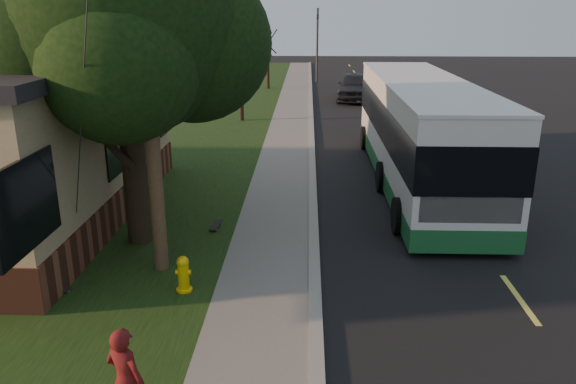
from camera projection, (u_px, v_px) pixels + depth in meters
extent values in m
plane|color=black|center=(315.00, 296.00, 11.11)|extent=(120.00, 120.00, 0.00)
cube|color=black|center=(421.00, 164.00, 20.48)|extent=(8.00, 80.00, 0.01)
cube|color=gray|center=(312.00, 162.00, 20.59)|extent=(0.25, 80.00, 0.12)
cube|color=slate|center=(285.00, 162.00, 20.63)|extent=(2.00, 80.00, 0.08)
cube|color=black|center=(190.00, 162.00, 20.75)|extent=(5.00, 80.00, 0.07)
cylinder|color=yellow|center=(184.00, 278.00, 11.09)|extent=(0.22, 0.22, 0.55)
sphere|color=yellow|center=(183.00, 262.00, 10.98)|extent=(0.24, 0.24, 0.24)
cylinder|color=yellow|center=(183.00, 272.00, 11.05)|extent=(0.30, 0.10, 0.10)
cylinder|color=yellow|center=(183.00, 272.00, 11.05)|extent=(0.10, 0.18, 0.10)
cylinder|color=yellow|center=(184.00, 289.00, 11.17)|extent=(0.32, 0.32, 0.04)
cylinder|color=#473321|center=(146.00, 55.00, 10.75)|extent=(0.30, 0.30, 9.00)
cylinder|color=#2D2D30|center=(82.00, 104.00, 9.97)|extent=(2.52, 3.21, 7.60)
cylinder|color=black|center=(134.00, 160.00, 12.98)|extent=(0.56, 0.56, 4.00)
sphere|color=black|center=(121.00, 16.00, 11.99)|extent=(5.20, 5.20, 5.20)
sphere|color=black|center=(193.00, 43.00, 12.70)|extent=(3.60, 3.60, 3.60)
sphere|color=black|center=(60.00, 31.00, 11.74)|extent=(3.80, 3.80, 3.80)
sphere|color=black|center=(119.00, 64.00, 11.02)|extent=(3.20, 3.20, 3.20)
cylinder|color=black|center=(241.00, 87.00, 27.79)|extent=(0.24, 0.24, 3.30)
cylinder|color=black|center=(240.00, 53.00, 27.28)|extent=(1.38, 0.57, 2.01)
cylinder|color=black|center=(240.00, 53.00, 27.28)|extent=(0.74, 1.21, 1.58)
cylinder|color=black|center=(240.00, 53.00, 27.28)|extent=(0.65, 1.05, 1.95)
cylinder|color=black|center=(240.00, 53.00, 27.28)|extent=(1.28, 0.53, 1.33)
cylinder|color=black|center=(240.00, 53.00, 27.28)|extent=(0.75, 1.21, 1.70)
cylinder|color=black|center=(268.00, 67.00, 39.22)|extent=(0.24, 0.24, 3.03)
cylinder|color=black|center=(267.00, 44.00, 38.75)|extent=(1.38, 0.57, 2.01)
cylinder|color=black|center=(267.00, 44.00, 38.75)|extent=(0.74, 1.21, 1.58)
cylinder|color=black|center=(267.00, 44.00, 38.75)|extent=(0.65, 1.05, 1.95)
cylinder|color=black|center=(267.00, 44.00, 38.75)|extent=(1.28, 0.53, 1.33)
cylinder|color=black|center=(267.00, 44.00, 38.75)|extent=(0.75, 1.21, 1.70)
cylinder|color=#2D2D30|center=(317.00, 46.00, 42.54)|extent=(0.16, 0.16, 5.50)
imported|color=black|center=(318.00, 22.00, 42.00)|extent=(0.18, 0.22, 1.10)
cube|color=silver|center=(420.00, 125.00, 17.85)|extent=(2.54, 12.20, 2.75)
cube|color=#1A5C2C|center=(417.00, 168.00, 18.29)|extent=(2.56, 12.22, 0.56)
cube|color=black|center=(421.00, 119.00, 17.78)|extent=(2.58, 12.24, 1.12)
cube|color=black|center=(473.00, 188.00, 12.13)|extent=(2.24, 0.06, 1.63)
cube|color=yellow|center=(479.00, 125.00, 11.71)|extent=(1.63, 0.06, 0.36)
cube|color=#FFF2CC|center=(433.00, 237.00, 12.51)|extent=(0.25, 0.04, 0.15)
cube|color=#FFF2CC|center=(502.00, 238.00, 12.46)|extent=(0.25, 0.04, 0.15)
cube|color=silver|center=(423.00, 81.00, 17.41)|extent=(2.59, 12.25, 0.08)
cylinder|color=black|center=(399.00, 216.00, 14.08)|extent=(0.28, 0.94, 0.94)
cylinder|color=black|center=(501.00, 217.00, 13.99)|extent=(0.28, 0.94, 0.94)
cylinder|color=black|center=(382.00, 177.00, 17.36)|extent=(0.28, 0.94, 0.94)
cylinder|color=black|center=(465.00, 177.00, 17.28)|extent=(0.28, 0.94, 0.94)
cylinder|color=black|center=(365.00, 138.00, 22.58)|extent=(0.28, 0.94, 0.94)
cylinder|color=black|center=(428.00, 138.00, 22.49)|extent=(0.28, 0.94, 0.94)
imported|color=#541011|center=(126.00, 381.00, 7.25)|extent=(0.65, 0.55, 1.53)
cube|color=black|center=(216.00, 225.00, 14.40)|extent=(0.24, 0.75, 0.02)
cylinder|color=silver|center=(214.00, 230.00, 14.17)|extent=(0.17, 0.06, 0.05)
cylinder|color=silver|center=(219.00, 223.00, 14.66)|extent=(0.17, 0.06, 0.05)
cube|color=black|center=(56.00, 287.00, 11.20)|extent=(0.72, 0.48, 0.02)
cylinder|color=silver|center=(65.00, 291.00, 11.10)|extent=(0.11, 0.16, 0.04)
cylinder|color=silver|center=(48.00, 285.00, 11.33)|extent=(0.11, 0.16, 0.04)
cube|color=black|center=(102.00, 159.00, 18.79)|extent=(1.67, 1.48, 1.20)
cube|color=black|center=(100.00, 140.00, 18.59)|extent=(1.73, 1.54, 0.08)
imported|color=black|center=(355.00, 86.00, 34.73)|extent=(2.66, 5.28, 1.72)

